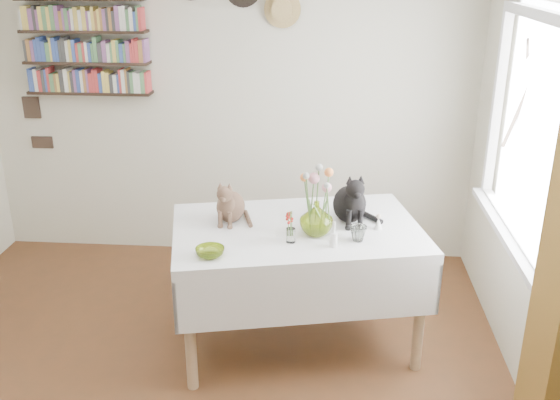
# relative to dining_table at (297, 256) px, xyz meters

# --- Properties ---
(room) EXTENTS (4.08, 4.58, 2.58)m
(room) POSITION_rel_dining_table_xyz_m (-0.64, -0.89, 0.62)
(room) COLOR brown
(room) RESTS_ON ground
(window) EXTENTS (0.12, 1.52, 1.32)m
(window) POSITION_rel_dining_table_xyz_m (1.32, -0.09, 0.77)
(window) COLOR white
(window) RESTS_ON room
(dining_table) EXTENTS (1.73, 1.31, 0.83)m
(dining_table) POSITION_rel_dining_table_xyz_m (0.00, 0.00, 0.00)
(dining_table) COLOR white
(dining_table) RESTS_ON room
(tabby_cat) EXTENTS (0.24, 0.28, 0.30)m
(tabby_cat) POSITION_rel_dining_table_xyz_m (-0.43, 0.07, 0.35)
(tabby_cat) COLOR brown
(tabby_cat) RESTS_ON dining_table
(black_cat) EXTENTS (0.29, 0.34, 0.35)m
(black_cat) POSITION_rel_dining_table_xyz_m (0.33, 0.14, 0.38)
(black_cat) COLOR black
(black_cat) RESTS_ON dining_table
(flower_vase) EXTENTS (0.21, 0.21, 0.21)m
(flower_vase) POSITION_rel_dining_table_xyz_m (0.12, -0.09, 0.31)
(flower_vase) COLOR #B8D13E
(flower_vase) RESTS_ON dining_table
(green_bowl) EXTENTS (0.17, 0.17, 0.05)m
(green_bowl) POSITION_rel_dining_table_xyz_m (-0.47, -0.45, 0.23)
(green_bowl) COLOR #B8D13E
(green_bowl) RESTS_ON dining_table
(drinking_glass) EXTENTS (0.12, 0.12, 0.10)m
(drinking_glass) POSITION_rel_dining_table_xyz_m (0.38, -0.17, 0.25)
(drinking_glass) COLOR white
(drinking_glass) RESTS_ON dining_table
(candlestick) EXTENTS (0.04, 0.04, 0.16)m
(candlestick) POSITION_rel_dining_table_xyz_m (0.23, -0.26, 0.26)
(candlestick) COLOR white
(candlestick) RESTS_ON dining_table
(berry_jar) EXTENTS (0.06, 0.06, 0.22)m
(berry_jar) POSITION_rel_dining_table_xyz_m (-0.03, -0.22, 0.30)
(berry_jar) COLOR white
(berry_jar) RESTS_ON dining_table
(porcelain_figurine) EXTENTS (0.05, 0.05, 0.10)m
(porcelain_figurine) POSITION_rel_dining_table_xyz_m (0.51, 0.01, 0.25)
(porcelain_figurine) COLOR white
(porcelain_figurine) RESTS_ON dining_table
(flower_bouquet) EXTENTS (0.17, 0.13, 0.39)m
(flower_bouquet) POSITION_rel_dining_table_xyz_m (0.12, -0.09, 0.54)
(flower_bouquet) COLOR #4C7233
(flower_bouquet) RESTS_ON flower_vase
(bookshelf_unit) EXTENTS (1.00, 0.16, 0.91)m
(bookshelf_unit) POSITION_rel_dining_table_xyz_m (-1.74, 1.27, 1.22)
(bookshelf_unit) COLOR black
(bookshelf_unit) RESTS_ON room
(wall_art_plaques) EXTENTS (0.21, 0.02, 0.44)m
(wall_art_plaques) POSITION_rel_dining_table_xyz_m (-2.27, 1.34, 0.50)
(wall_art_plaques) COLOR #38281E
(wall_art_plaques) RESTS_ON room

